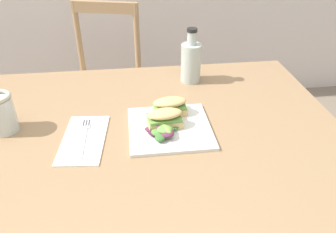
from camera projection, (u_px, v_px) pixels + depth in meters
name	position (u px, v px, depth m)	size (l,w,h in m)	color
dining_table	(136.00, 172.00, 1.01)	(1.27, 1.00, 0.74)	#997551
chair_wooden_far	(104.00, 84.00, 1.88)	(0.49, 0.49, 0.87)	tan
plate_lunch	(170.00, 128.00, 1.00)	(0.24, 0.24, 0.01)	white
sandwich_half_front	(165.00, 118.00, 0.98)	(0.11, 0.08, 0.06)	#DBB270
sandwich_half_back	(170.00, 106.00, 1.04)	(0.11, 0.08, 0.06)	#DBB270
salad_mixed_greens	(164.00, 131.00, 0.95)	(0.11, 0.11, 0.03)	#3D7033
napkin_folded	(84.00, 139.00, 0.95)	(0.12, 0.23, 0.00)	white
fork_on_napkin	(84.00, 135.00, 0.97)	(0.03, 0.19, 0.00)	silver
bottle_cold_brew	(191.00, 64.00, 1.23)	(0.07, 0.07, 0.20)	black
mason_jar_iced_tea	(1.00, 115.00, 0.97)	(0.08, 0.08, 0.12)	gold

